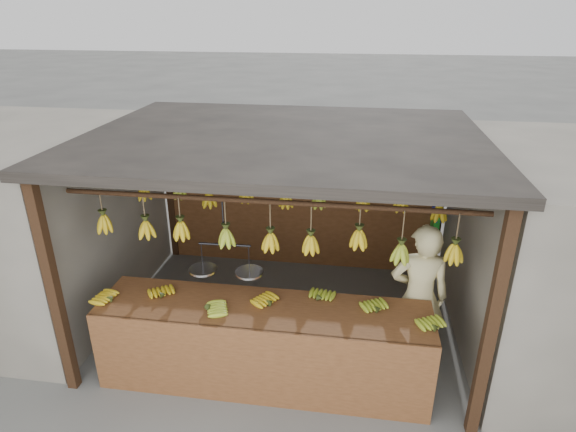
# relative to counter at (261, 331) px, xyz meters

# --- Properties ---
(ground) EXTENTS (80.00, 80.00, 0.00)m
(ground) POSITION_rel_counter_xyz_m (0.04, 1.23, -0.70)
(ground) COLOR #5B5B57
(stall) EXTENTS (4.30, 3.30, 2.40)m
(stall) POSITION_rel_counter_xyz_m (0.04, 1.56, 1.27)
(stall) COLOR black
(stall) RESTS_ON ground
(neighbor_left) EXTENTS (3.00, 3.00, 2.30)m
(neighbor_left) POSITION_rel_counter_xyz_m (-3.56, 1.23, 0.45)
(neighbor_left) COLOR slate
(neighbor_left) RESTS_ON ground
(counter) EXTENTS (3.48, 0.77, 0.96)m
(counter) POSITION_rel_counter_xyz_m (0.00, 0.00, 0.00)
(counter) COLOR brown
(counter) RESTS_ON ground
(hanging_bananas) EXTENTS (3.58, 2.23, 0.38)m
(hanging_bananas) POSITION_rel_counter_xyz_m (0.04, 1.23, 0.91)
(hanging_bananas) COLOR gold
(hanging_bananas) RESTS_ON ground
(balance_scale) EXTENTS (0.75, 0.29, 0.79)m
(balance_scale) POSITION_rel_counter_xyz_m (-0.39, 0.23, 0.56)
(balance_scale) COLOR black
(balance_scale) RESTS_ON ground
(vendor) EXTENTS (0.63, 0.42, 1.69)m
(vendor) POSITION_rel_counter_xyz_m (1.57, 0.63, 0.14)
(vendor) COLOR beige
(vendor) RESTS_ON ground
(bag_bundles) EXTENTS (0.08, 0.26, 1.28)m
(bag_bundles) POSITION_rel_counter_xyz_m (1.98, 2.58, 0.27)
(bag_bundles) COLOR red
(bag_bundles) RESTS_ON ground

